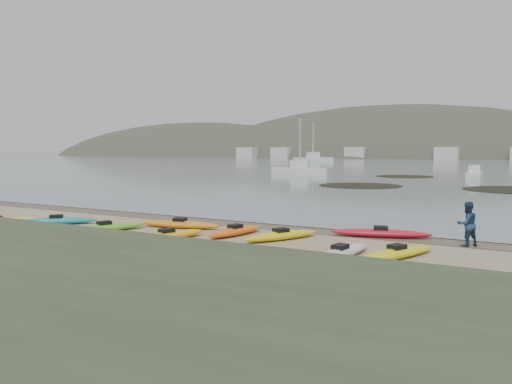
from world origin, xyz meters
The scene contains 6 objects.
ground centered at (0.00, 0.00, 0.00)m, with size 600.00×600.00×0.00m, color tan.
wet_sand centered at (0.00, -0.30, 0.00)m, with size 60.00×60.00×0.00m, color brown.
kayaks centered at (0.35, -4.22, 0.17)m, with size 23.61×8.60×0.34m.
person_east centered at (9.42, -1.09, 0.82)m, with size 0.80×0.62×1.64m, color navy.
kelp_mats centered at (2.70, 30.71, 0.03)m, with size 21.79×25.21×0.04m.
moored_boats centered at (-7.63, 81.15, 0.58)m, with size 88.27×73.83×1.40m.
Camera 1 is at (11.55, -20.45, 3.55)m, focal length 35.00 mm.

